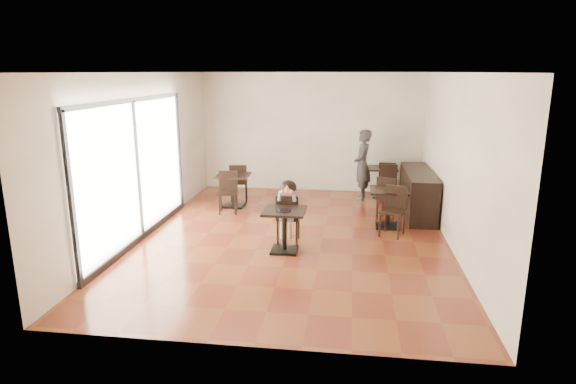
% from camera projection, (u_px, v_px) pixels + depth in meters
% --- Properties ---
extents(floor, '(6.00, 8.00, 0.01)m').
position_uv_depth(floor, '(293.00, 237.00, 9.62)').
color(floor, brown).
rests_on(floor, ground).
extents(ceiling, '(6.00, 8.00, 0.01)m').
position_uv_depth(ceiling, '(294.00, 72.00, 8.84)').
color(ceiling, silver).
rests_on(ceiling, floor).
extents(wall_back, '(6.00, 0.01, 3.20)m').
position_uv_depth(wall_back, '(311.00, 133.00, 13.08)').
color(wall_back, white).
rests_on(wall_back, floor).
extents(wall_front, '(6.00, 0.01, 3.20)m').
position_uv_depth(wall_front, '(251.00, 220.00, 5.39)').
color(wall_front, white).
rests_on(wall_front, floor).
extents(wall_left, '(0.01, 8.00, 3.20)m').
position_uv_depth(wall_left, '(145.00, 155.00, 9.61)').
color(wall_left, white).
rests_on(wall_left, floor).
extents(wall_right, '(0.01, 8.00, 3.20)m').
position_uv_depth(wall_right, '(455.00, 162.00, 8.85)').
color(wall_right, white).
rests_on(wall_right, floor).
extents(storefront_window, '(0.04, 4.50, 2.60)m').
position_uv_depth(storefront_window, '(136.00, 169.00, 9.18)').
color(storefront_window, white).
rests_on(storefront_window, floor).
extents(child_table, '(0.75, 0.75, 0.80)m').
position_uv_depth(child_table, '(284.00, 231.00, 8.76)').
color(child_table, black).
rests_on(child_table, floor).
extents(child_chair, '(0.43, 0.43, 0.96)m').
position_uv_depth(child_chair, '(288.00, 218.00, 9.27)').
color(child_chair, black).
rests_on(child_chair, floor).
extents(child, '(0.43, 0.60, 1.20)m').
position_uv_depth(child, '(288.00, 211.00, 9.24)').
color(child, slate).
rests_on(child, child_chair).
extents(plate, '(0.27, 0.27, 0.02)m').
position_uv_depth(plate, '(284.00, 211.00, 8.56)').
color(plate, black).
rests_on(plate, child_table).
extents(pizza_slice, '(0.28, 0.21, 0.06)m').
position_uv_depth(pizza_slice, '(287.00, 192.00, 8.95)').
color(pizza_slice, '#DFC582').
rests_on(pizza_slice, child).
extents(adult_patron, '(0.47, 0.68, 1.80)m').
position_uv_depth(adult_patron, '(362.00, 165.00, 12.27)').
color(adult_patron, '#37373C').
rests_on(adult_patron, floor).
extents(cafe_table_mid, '(1.01, 1.01, 0.82)m').
position_uv_depth(cafe_table_mid, '(388.00, 208.00, 10.14)').
color(cafe_table_mid, black).
rests_on(cafe_table_mid, floor).
extents(cafe_table_left, '(0.87, 0.87, 0.80)m').
position_uv_depth(cafe_table_left, '(234.00, 191.00, 11.70)').
color(cafe_table_left, black).
rests_on(cafe_table_left, floor).
extents(cafe_table_back, '(0.78, 0.78, 0.79)m').
position_uv_depth(cafe_table_back, '(382.00, 182.00, 12.61)').
color(cafe_table_back, black).
rests_on(cafe_table_back, floor).
extents(chair_mid_a, '(0.58, 0.58, 0.99)m').
position_uv_depth(chair_mid_a, '(389.00, 198.00, 10.64)').
color(chair_mid_a, black).
rests_on(chair_mid_a, floor).
extents(chair_mid_b, '(0.58, 0.58, 0.99)m').
position_uv_depth(chair_mid_b, '(393.00, 212.00, 9.59)').
color(chair_mid_b, black).
rests_on(chair_mid_b, floor).
extents(chair_left_a, '(0.50, 0.50, 0.96)m').
position_uv_depth(chair_left_a, '(239.00, 182.00, 12.20)').
color(chair_left_a, black).
rests_on(chair_left_a, floor).
extents(chair_left_b, '(0.50, 0.50, 0.96)m').
position_uv_depth(chair_left_b, '(228.00, 193.00, 11.15)').
color(chair_left_b, black).
rests_on(chair_left_b, floor).
extents(chair_back_a, '(0.45, 0.45, 0.94)m').
position_uv_depth(chair_back_a, '(387.00, 179.00, 12.61)').
color(chair_back_a, black).
rests_on(chair_back_a, floor).
extents(chair_back_b, '(0.45, 0.45, 0.94)m').
position_uv_depth(chair_back_b, '(388.00, 184.00, 12.05)').
color(chair_back_b, black).
rests_on(chair_back_b, floor).
extents(service_counter, '(0.60, 2.40, 1.00)m').
position_uv_depth(service_counter, '(418.00, 193.00, 11.09)').
color(service_counter, black).
rests_on(service_counter, floor).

